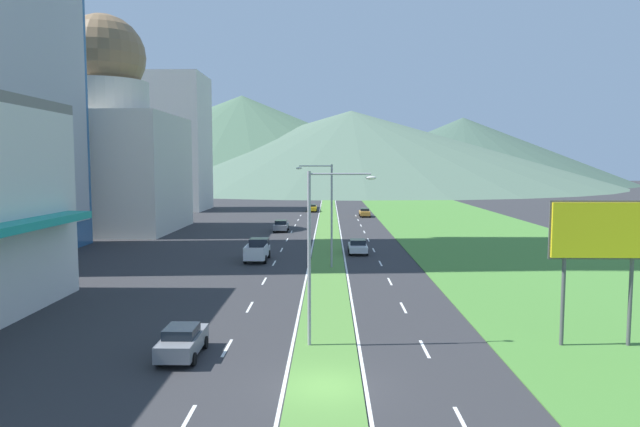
{
  "coord_description": "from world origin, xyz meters",
  "views": [
    {
      "loc": [
        0.18,
        -23.31,
        9.49
      ],
      "look_at": [
        -1.04,
        51.48,
        2.92
      ],
      "focal_mm": 31.73,
      "sensor_mm": 36.0,
      "label": 1
    }
  ],
  "objects_px": {
    "car_1": "(358,246)",
    "car_2": "(281,226)",
    "car_3": "(182,341)",
    "street_lamp_mid": "(328,208)",
    "car_0": "(312,208)",
    "street_lamp_near": "(317,245)",
    "pickup_truck_0": "(258,250)",
    "billboard_roadside": "(600,237)",
    "car_4": "(365,212)"
  },
  "relations": [
    {
      "from": "street_lamp_mid",
      "to": "car_2",
      "type": "relative_size",
      "value": 2.07
    },
    {
      "from": "pickup_truck_0",
      "to": "car_2",
      "type": "bearing_deg",
      "value": -0.68
    },
    {
      "from": "car_1",
      "to": "billboard_roadside",
      "type": "bearing_deg",
      "value": 19.48
    },
    {
      "from": "car_2",
      "to": "car_4",
      "type": "xyz_separation_m",
      "value": [
        13.2,
        22.47,
        -0.02
      ]
    },
    {
      "from": "street_lamp_near",
      "to": "car_3",
      "type": "xyz_separation_m",
      "value": [
        -6.61,
        -1.8,
        -4.52
      ]
    },
    {
      "from": "car_0",
      "to": "car_4",
      "type": "height_order",
      "value": "car_4"
    },
    {
      "from": "car_3",
      "to": "car_0",
      "type": "bearing_deg",
      "value": -2.58
    },
    {
      "from": "street_lamp_near",
      "to": "pickup_truck_0",
      "type": "distance_m",
      "value": 27.53
    },
    {
      "from": "car_3",
      "to": "car_4",
      "type": "distance_m",
      "value": 75.92
    },
    {
      "from": "car_0",
      "to": "car_4",
      "type": "distance_m",
      "value": 14.34
    },
    {
      "from": "street_lamp_mid",
      "to": "car_4",
      "type": "xyz_separation_m",
      "value": [
        6.55,
        50.58,
        -4.7
      ]
    },
    {
      "from": "car_2",
      "to": "car_1",
      "type": "bearing_deg",
      "value": -153.45
    },
    {
      "from": "street_lamp_mid",
      "to": "car_4",
      "type": "distance_m",
      "value": 51.22
    },
    {
      "from": "street_lamp_near",
      "to": "car_2",
      "type": "relative_size",
      "value": 2.0
    },
    {
      "from": "car_0",
      "to": "pickup_truck_0",
      "type": "relative_size",
      "value": 0.88
    },
    {
      "from": "car_3",
      "to": "street_lamp_mid",
      "type": "bearing_deg",
      "value": -16.38
    },
    {
      "from": "pickup_truck_0",
      "to": "street_lamp_near",
      "type": "bearing_deg",
      "value": -166.25
    },
    {
      "from": "car_1",
      "to": "car_4",
      "type": "bearing_deg",
      "value": 175.44
    },
    {
      "from": "street_lamp_mid",
      "to": "car_0",
      "type": "height_order",
      "value": "street_lamp_mid"
    },
    {
      "from": "car_0",
      "to": "car_2",
      "type": "bearing_deg",
      "value": 174.1
    },
    {
      "from": "street_lamp_near",
      "to": "car_1",
      "type": "relative_size",
      "value": 2.13
    },
    {
      "from": "street_lamp_near",
      "to": "car_1",
      "type": "bearing_deg",
      "value": 83.21
    },
    {
      "from": "car_3",
      "to": "car_2",
      "type": "bearing_deg",
      "value": -0.48
    },
    {
      "from": "street_lamp_near",
      "to": "billboard_roadside",
      "type": "bearing_deg",
      "value": 0.5
    },
    {
      "from": "car_1",
      "to": "car_2",
      "type": "xyz_separation_m",
      "value": [
        -9.84,
        19.68,
        0.05
      ]
    },
    {
      "from": "car_0",
      "to": "pickup_truck_0",
      "type": "height_order",
      "value": "pickup_truck_0"
    },
    {
      "from": "car_0",
      "to": "car_1",
      "type": "xyz_separation_m",
      "value": [
        6.43,
        -52.64,
        -0.02
      ]
    },
    {
      "from": "car_0",
      "to": "car_2",
      "type": "xyz_separation_m",
      "value": [
        -3.41,
        -32.95,
        0.03
      ]
    },
    {
      "from": "car_0",
      "to": "pickup_truck_0",
      "type": "distance_m",
      "value": 57.08
    },
    {
      "from": "pickup_truck_0",
      "to": "billboard_roadside",
      "type": "bearing_deg",
      "value": -141.44
    },
    {
      "from": "car_0",
      "to": "pickup_truck_0",
      "type": "xyz_separation_m",
      "value": [
        -3.69,
        -56.96,
        0.21
      ]
    },
    {
      "from": "car_2",
      "to": "pickup_truck_0",
      "type": "distance_m",
      "value": 24.01
    },
    {
      "from": "car_4",
      "to": "pickup_truck_0",
      "type": "xyz_separation_m",
      "value": [
        -13.48,
        -46.48,
        0.21
      ]
    },
    {
      "from": "street_lamp_near",
      "to": "car_0",
      "type": "relative_size",
      "value": 1.93
    },
    {
      "from": "pickup_truck_0",
      "to": "car_1",
      "type": "bearing_deg",
      "value": -66.88
    },
    {
      "from": "car_4",
      "to": "pickup_truck_0",
      "type": "height_order",
      "value": "pickup_truck_0"
    },
    {
      "from": "car_4",
      "to": "car_2",
      "type": "bearing_deg",
      "value": -30.42
    },
    {
      "from": "car_3",
      "to": "car_4",
      "type": "xyz_separation_m",
      "value": [
        13.63,
        74.68,
        -0.03
      ]
    },
    {
      "from": "billboard_roadside",
      "to": "car_3",
      "type": "height_order",
      "value": "billboard_roadside"
    },
    {
      "from": "car_1",
      "to": "car_3",
      "type": "xyz_separation_m",
      "value": [
        -10.27,
        -32.53,
        0.05
      ]
    },
    {
      "from": "street_lamp_near",
      "to": "car_3",
      "type": "relative_size",
      "value": 2.22
    },
    {
      "from": "street_lamp_near",
      "to": "billboard_roadside",
      "type": "xyz_separation_m",
      "value": [
        14.49,
        0.13,
        0.42
      ]
    },
    {
      "from": "street_lamp_mid",
      "to": "billboard_roadside",
      "type": "distance_m",
      "value": 26.23
    },
    {
      "from": "billboard_roadside",
      "to": "car_2",
      "type": "bearing_deg",
      "value": 112.34
    },
    {
      "from": "car_1",
      "to": "car_2",
      "type": "height_order",
      "value": "car_2"
    },
    {
      "from": "car_2",
      "to": "car_3",
      "type": "bearing_deg",
      "value": 179.52
    },
    {
      "from": "street_lamp_mid",
      "to": "billboard_roadside",
      "type": "xyz_separation_m",
      "value": [
        14.02,
        -22.17,
        0.28
      ]
    },
    {
      "from": "street_lamp_mid",
      "to": "car_2",
      "type": "height_order",
      "value": "street_lamp_mid"
    },
    {
      "from": "car_4",
      "to": "car_3",
      "type": "bearing_deg",
      "value": -10.35
    },
    {
      "from": "street_lamp_mid",
      "to": "pickup_truck_0",
      "type": "height_order",
      "value": "street_lamp_mid"
    }
  ]
}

